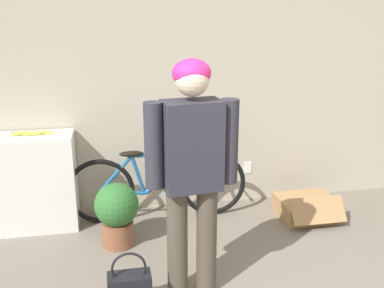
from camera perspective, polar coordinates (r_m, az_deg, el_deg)
wall_back at (r=4.24m, az=0.24°, el=8.79°), size 8.00×0.07×2.60m
side_shelf at (r=4.21m, az=-20.13°, el=-4.65°), size 0.83×0.37×0.86m
person at (r=2.87m, az=-0.01°, el=-2.29°), size 0.60×0.26×1.61m
bicycle at (r=4.17m, az=-4.36°, el=-5.23°), size 1.66×0.46×0.69m
banana at (r=4.08m, az=-19.66°, el=1.34°), size 0.37×0.10×0.04m
cardboard_box at (r=4.42m, az=14.38°, el=-7.82°), size 0.53×0.53×0.26m
potted_plant at (r=3.76m, az=-9.52°, el=-8.43°), size 0.36×0.36×0.55m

